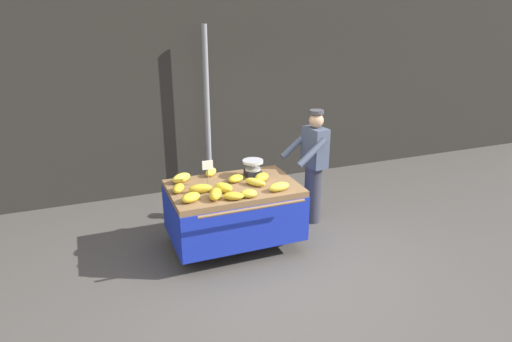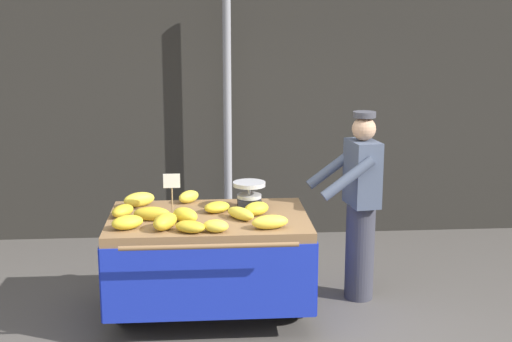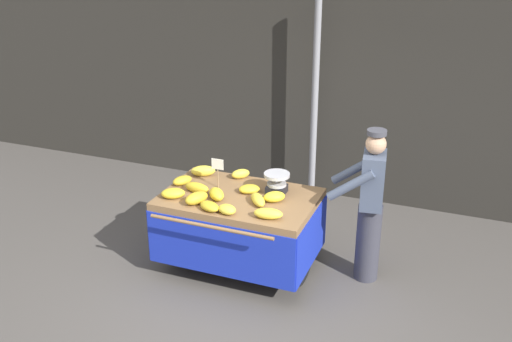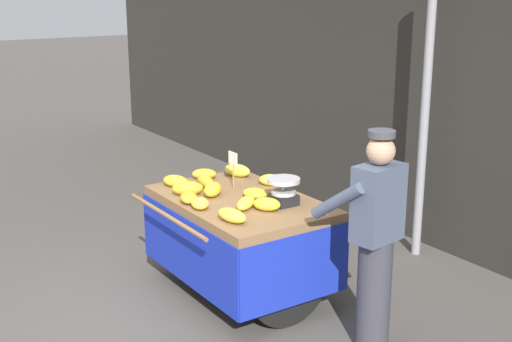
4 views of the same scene
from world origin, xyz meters
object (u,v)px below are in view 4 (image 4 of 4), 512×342
(street_pole, at_px, (424,120))
(banana_bunch_11, at_px, (200,203))
(banana_bunch_3, at_px, (188,188))
(banana_bunch_4, at_px, (271,180))
(vendor_person, at_px, (375,241))
(banana_bunch_0, at_px, (267,204))
(banana_bunch_5, at_px, (204,174))
(banana_bunch_7, at_px, (189,198))
(banana_bunch_12, at_px, (255,193))
(weighing_scale, at_px, (284,191))
(price_sign, at_px, (233,162))
(banana_cart, at_px, (240,224))
(banana_bunch_6, at_px, (213,190))
(banana_bunch_9, at_px, (237,170))
(banana_bunch_1, at_px, (246,203))
(banana_bunch_8, at_px, (175,181))
(banana_bunch_2, at_px, (205,181))
(banana_bunch_10, at_px, (232,215))

(street_pole, xyz_separation_m, banana_bunch_11, (-0.18, -2.45, -0.47))
(street_pole, relative_size, banana_bunch_3, 10.30)
(banana_bunch_4, xyz_separation_m, vendor_person, (1.52, -0.12, -0.08))
(banana_bunch_0, relative_size, vendor_person, 0.14)
(banana_bunch_5, distance_m, vendor_person, 2.08)
(banana_bunch_7, height_order, banana_bunch_12, same)
(weighing_scale, xyz_separation_m, price_sign, (-0.66, -0.10, 0.13))
(banana_bunch_3, bearing_deg, weighing_scale, 38.43)
(banana_bunch_7, relative_size, banana_bunch_12, 1.06)
(banana_cart, xyz_separation_m, banana_bunch_12, (0.07, 0.11, 0.28))
(banana_bunch_4, bearing_deg, street_pole, 75.53)
(banana_bunch_6, xyz_separation_m, banana_bunch_9, (-0.41, 0.52, 0.00))
(banana_cart, distance_m, banana_bunch_1, 0.40)
(street_pole, height_order, price_sign, street_pole)
(price_sign, relative_size, banana_bunch_11, 1.70)
(banana_cart, xyz_separation_m, weighing_scale, (0.35, 0.21, 0.36))
(banana_bunch_6, bearing_deg, banana_bunch_11, -47.78)
(price_sign, distance_m, banana_bunch_3, 0.49)
(banana_bunch_5, height_order, banana_bunch_12, banana_bunch_5)
(banana_bunch_4, relative_size, banana_bunch_8, 0.86)
(banana_cart, xyz_separation_m, banana_bunch_1, (0.26, -0.11, 0.29))
(banana_bunch_2, xyz_separation_m, banana_bunch_12, (0.53, 0.20, -0.01))
(banana_bunch_1, height_order, banana_bunch_3, banana_bunch_3)
(banana_bunch_5, distance_m, banana_bunch_9, 0.33)
(banana_bunch_3, bearing_deg, banana_bunch_1, 20.69)
(banana_bunch_9, bearing_deg, weighing_scale, -8.23)
(banana_bunch_11, relative_size, banana_bunch_12, 0.87)
(banana_bunch_8, distance_m, banana_bunch_10, 1.11)
(banana_bunch_11, bearing_deg, vendor_person, 30.50)
(banana_bunch_1, relative_size, banana_bunch_11, 1.50)
(banana_bunch_2, bearing_deg, banana_bunch_5, 152.81)
(weighing_scale, bearing_deg, banana_cart, -148.92)
(banana_bunch_4, bearing_deg, banana_cart, -69.22)
(banana_bunch_9, bearing_deg, banana_bunch_7, -59.81)
(banana_bunch_10, bearing_deg, price_sign, 147.47)
(banana_bunch_11, distance_m, vendor_person, 1.51)
(street_pole, relative_size, banana_bunch_7, 11.65)
(banana_bunch_9, relative_size, banana_bunch_11, 1.39)
(banana_bunch_0, height_order, vendor_person, vendor_person)
(banana_bunch_2, relative_size, banana_bunch_5, 1.27)
(price_sign, distance_m, banana_bunch_12, 0.43)
(weighing_scale, bearing_deg, banana_bunch_2, -159.78)
(banana_bunch_12, bearing_deg, banana_bunch_10, -50.69)
(banana_bunch_5, relative_size, banana_bunch_6, 0.94)
(street_pole, relative_size, banana_bunch_2, 9.52)
(price_sign, height_order, banana_bunch_0, price_sign)
(banana_bunch_10, distance_m, banana_bunch_11, 0.43)
(banana_bunch_6, bearing_deg, banana_cart, 41.62)
(banana_cart, distance_m, banana_bunch_0, 0.50)
(banana_bunch_7, bearing_deg, banana_bunch_3, 154.38)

